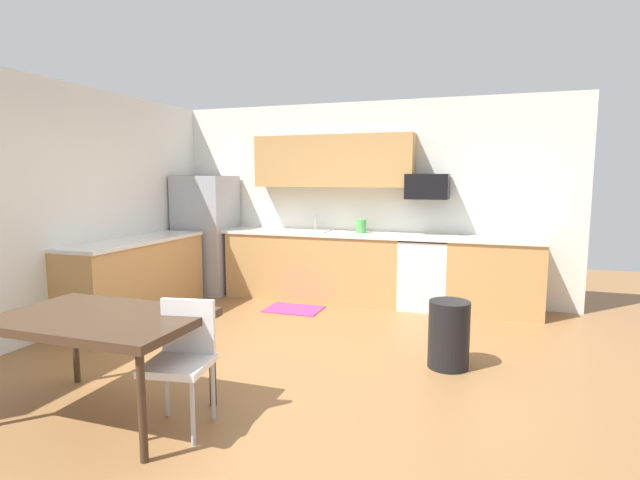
{
  "coord_description": "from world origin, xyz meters",
  "views": [
    {
      "loc": [
        1.72,
        -4.04,
        1.68
      ],
      "look_at": [
        0.0,
        1.0,
        1.0
      ],
      "focal_mm": 27.62,
      "sensor_mm": 36.0,
      "label": 1
    }
  ],
  "objects_px": {
    "kettle": "(361,227)",
    "dining_table": "(100,323)",
    "oven_range": "(424,273)",
    "microwave": "(427,187)",
    "trash_bin": "(449,334)",
    "refrigerator": "(207,234)",
    "chair_near_table": "(182,353)"
  },
  "relations": [
    {
      "from": "oven_range",
      "to": "chair_near_table",
      "type": "relative_size",
      "value": 1.07
    },
    {
      "from": "refrigerator",
      "to": "chair_near_table",
      "type": "distance_m",
      "value": 4.09
    },
    {
      "from": "kettle",
      "to": "dining_table",
      "type": "bearing_deg",
      "value": -103.7
    },
    {
      "from": "refrigerator",
      "to": "kettle",
      "type": "relative_size",
      "value": 8.51
    },
    {
      "from": "oven_range",
      "to": "kettle",
      "type": "distance_m",
      "value": 1.03
    },
    {
      "from": "refrigerator",
      "to": "microwave",
      "type": "relative_size",
      "value": 3.15
    },
    {
      "from": "oven_range",
      "to": "trash_bin",
      "type": "xyz_separation_m",
      "value": [
        0.46,
        -1.99,
        -0.16
      ]
    },
    {
      "from": "microwave",
      "to": "dining_table",
      "type": "distance_m",
      "value": 4.29
    },
    {
      "from": "refrigerator",
      "to": "oven_range",
      "type": "relative_size",
      "value": 1.87
    },
    {
      "from": "microwave",
      "to": "kettle",
      "type": "bearing_deg",
      "value": -176.65
    },
    {
      "from": "oven_range",
      "to": "refrigerator",
      "type": "bearing_deg",
      "value": -178.55
    },
    {
      "from": "microwave",
      "to": "kettle",
      "type": "distance_m",
      "value": 1.01
    },
    {
      "from": "chair_near_table",
      "to": "kettle",
      "type": "distance_m",
      "value": 3.73
    },
    {
      "from": "oven_range",
      "to": "dining_table",
      "type": "height_order",
      "value": "oven_range"
    },
    {
      "from": "refrigerator",
      "to": "oven_range",
      "type": "xyz_separation_m",
      "value": [
        3.16,
        0.08,
        -0.4
      ]
    },
    {
      "from": "oven_range",
      "to": "trash_bin",
      "type": "height_order",
      "value": "oven_range"
    },
    {
      "from": "oven_range",
      "to": "chair_near_table",
      "type": "distance_m",
      "value": 3.81
    },
    {
      "from": "kettle",
      "to": "trash_bin",
      "type": "bearing_deg",
      "value": -57.2
    },
    {
      "from": "dining_table",
      "to": "kettle",
      "type": "height_order",
      "value": "kettle"
    },
    {
      "from": "microwave",
      "to": "trash_bin",
      "type": "bearing_deg",
      "value": -77.57
    },
    {
      "from": "trash_bin",
      "to": "kettle",
      "type": "height_order",
      "value": "kettle"
    },
    {
      "from": "dining_table",
      "to": "trash_bin",
      "type": "distance_m",
      "value": 2.84
    },
    {
      "from": "refrigerator",
      "to": "microwave",
      "type": "xyz_separation_m",
      "value": [
        3.16,
        0.18,
        0.71
      ]
    },
    {
      "from": "microwave",
      "to": "kettle",
      "type": "xyz_separation_m",
      "value": [
        -0.86,
        -0.05,
        -0.54
      ]
    },
    {
      "from": "microwave",
      "to": "chair_near_table",
      "type": "height_order",
      "value": "microwave"
    },
    {
      "from": "chair_near_table",
      "to": "trash_bin",
      "type": "xyz_separation_m",
      "value": [
        1.62,
        1.64,
        -0.2
      ]
    },
    {
      "from": "microwave",
      "to": "kettle",
      "type": "relative_size",
      "value": 2.7
    },
    {
      "from": "microwave",
      "to": "chair_near_table",
      "type": "xyz_separation_m",
      "value": [
        -1.16,
        -3.73,
        -1.06
      ]
    },
    {
      "from": "microwave",
      "to": "dining_table",
      "type": "bearing_deg",
      "value": -114.96
    },
    {
      "from": "dining_table",
      "to": "oven_range",
      "type": "bearing_deg",
      "value": 64.45
    },
    {
      "from": "microwave",
      "to": "dining_table",
      "type": "xyz_separation_m",
      "value": [
        -1.77,
        -3.8,
        -0.89
      ]
    },
    {
      "from": "chair_near_table",
      "to": "dining_table",
      "type": "bearing_deg",
      "value": -173.45
    }
  ]
}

